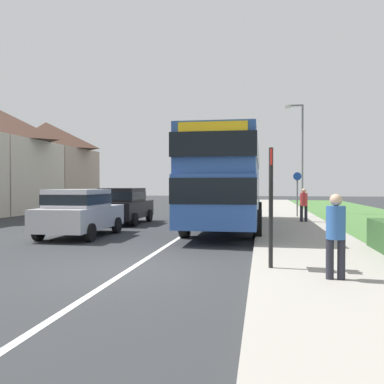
% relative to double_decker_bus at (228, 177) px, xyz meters
% --- Properties ---
extents(ground_plane, '(120.00, 120.00, 0.00)m').
position_rel_double_decker_bus_xyz_m(ground_plane, '(-1.42, -8.48, -2.14)').
color(ground_plane, '#2D3033').
extents(lane_marking_centre, '(0.14, 60.00, 0.01)m').
position_rel_double_decker_bus_xyz_m(lane_marking_centre, '(-1.42, -0.48, -2.14)').
color(lane_marking_centre, silver).
rests_on(lane_marking_centre, ground_plane).
extents(pavement_near_side, '(3.20, 68.00, 0.12)m').
position_rel_double_decker_bus_xyz_m(pavement_near_side, '(2.78, -2.48, -2.08)').
color(pavement_near_side, '#9E998E').
rests_on(pavement_near_side, ground_plane).
extents(double_decker_bus, '(2.80, 10.84, 3.70)m').
position_rel_double_decker_bus_xyz_m(double_decker_bus, '(0.00, 0.00, 0.00)').
color(double_decker_bus, '#284C93').
rests_on(double_decker_bus, ground_plane).
extents(parked_car_silver, '(2.00, 3.99, 1.68)m').
position_rel_double_decker_bus_xyz_m(parked_car_silver, '(-4.94, -3.43, -1.22)').
color(parked_car_silver, '#B7B7BC').
rests_on(parked_car_silver, ground_plane).
extents(parked_car_black, '(2.00, 3.94, 1.68)m').
position_rel_double_decker_bus_xyz_m(parked_car_black, '(-5.04, 1.51, -1.22)').
color(parked_car_black, black).
rests_on(parked_car_black, ground_plane).
extents(pedestrian_at_stop, '(0.34, 0.34, 1.67)m').
position_rel_double_decker_bus_xyz_m(pedestrian_at_stop, '(2.71, -9.31, -1.17)').
color(pedestrian_at_stop, '#23232D').
rests_on(pedestrian_at_stop, ground_plane).
extents(pedestrian_walking_away, '(0.34, 0.34, 1.67)m').
position_rel_double_decker_bus_xyz_m(pedestrian_walking_away, '(3.33, 2.71, -1.17)').
color(pedestrian_walking_away, '#23232D').
rests_on(pedestrian_walking_away, ground_plane).
extents(bus_stop_sign, '(0.09, 0.52, 2.60)m').
position_rel_double_decker_bus_xyz_m(bus_stop_sign, '(1.58, -8.43, -0.60)').
color(bus_stop_sign, black).
rests_on(bus_stop_sign, ground_plane).
extents(cycle_route_sign, '(0.44, 0.08, 2.52)m').
position_rel_double_decker_bus_xyz_m(cycle_route_sign, '(3.30, 5.93, -0.72)').
color(cycle_route_sign, slate).
rests_on(cycle_route_sign, ground_plane).
extents(street_lamp_mid, '(1.14, 0.20, 6.83)m').
position_rel_double_decker_bus_xyz_m(street_lamp_mid, '(3.77, 9.38, 1.81)').
color(street_lamp_mid, slate).
rests_on(street_lamp_mid, ground_plane).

